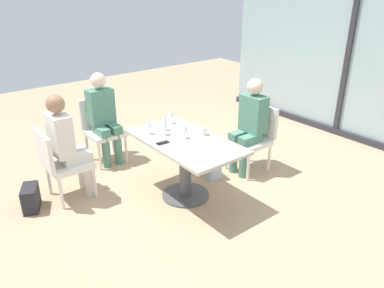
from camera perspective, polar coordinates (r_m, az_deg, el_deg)
name	(u,v)px	position (r m, az deg, el deg)	size (l,w,h in m)	color
ground_plane	(185,195)	(4.52, -1.00, -7.87)	(12.00, 12.00, 0.00)	tan
window_wall_backdrop	(348,61)	(6.42, 22.73, 11.63)	(4.62, 0.10, 2.70)	#9BB7BC
dining_table_main	(185,155)	(4.26, -1.06, -1.69)	(1.40, 0.76, 0.73)	#BCB29E
chair_side_end	(101,126)	(5.37, -13.68, 2.66)	(0.50, 0.46, 0.87)	silver
chair_near_window	(254,135)	(5.00, 9.50, 1.44)	(0.46, 0.51, 0.87)	silver
chair_front_left	(60,161)	(4.48, -19.54, -2.43)	(0.46, 0.50, 0.87)	silver
person_side_end	(103,114)	(5.20, -13.37, 4.41)	(0.39, 0.34, 1.26)	#4C7F6B
person_near_window	(250,122)	(4.85, 8.79, 3.35)	(0.34, 0.39, 1.26)	#4C7F6B
person_front_left	(67,142)	(4.43, -18.59, 0.30)	(0.34, 0.39, 1.26)	silver
wine_glass_0	(171,113)	(4.62, -3.26, 4.69)	(0.07, 0.07, 0.18)	silver
wine_glass_1	(149,123)	(4.32, -6.65, 3.17)	(0.07, 0.07, 0.18)	silver
wine_glass_2	(165,119)	(4.42, -4.22, 3.75)	(0.07, 0.07, 0.18)	silver
wine_glass_3	(164,124)	(4.28, -4.26, 3.06)	(0.07, 0.07, 0.18)	silver
wine_glass_4	(184,127)	(4.18, -1.17, 2.56)	(0.07, 0.07, 0.18)	silver
coffee_cup	(204,131)	(4.30, 1.82, 1.97)	(0.08, 0.08, 0.09)	white
cell_phone_on_table	(163,143)	(4.11, -4.48, 0.18)	(0.07, 0.14, 0.01)	black
handbag_0	(72,159)	(5.33, -17.86, -2.18)	(0.30, 0.16, 0.28)	#232328
handbag_1	(211,166)	(4.89, 2.85, -3.41)	(0.30, 0.16, 0.28)	silver
handbag_2	(31,198)	(4.58, -23.41, -7.58)	(0.30, 0.16, 0.28)	#232328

